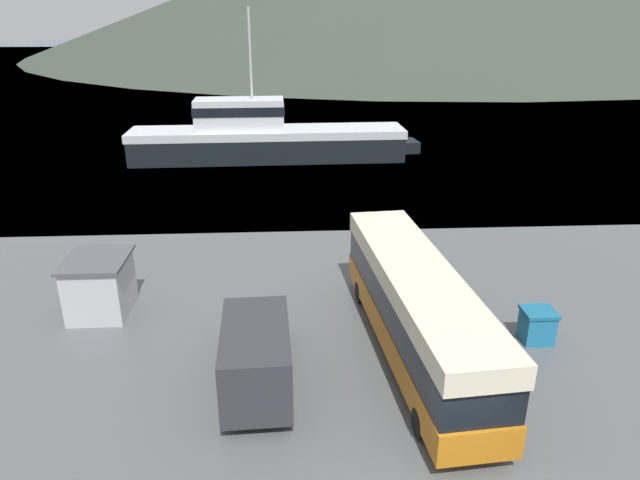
{
  "coord_description": "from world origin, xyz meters",
  "views": [
    {
      "loc": [
        -4.29,
        -11.46,
        11.65
      ],
      "look_at": [
        -2.95,
        12.39,
        2.0
      ],
      "focal_mm": 32.0,
      "sensor_mm": 36.0,
      "label": 1
    }
  ],
  "objects_px": {
    "fishing_boat": "(263,137)",
    "tour_bus": "(416,307)",
    "delivery_van": "(256,350)",
    "small_boat": "(384,147)",
    "storage_bin": "(537,325)",
    "dock_kiosk": "(100,285)"
  },
  "relations": [
    {
      "from": "fishing_boat",
      "to": "tour_bus",
      "type": "bearing_deg",
      "value": 10.86
    },
    {
      "from": "tour_bus",
      "to": "delivery_van",
      "type": "relative_size",
      "value": 1.99
    },
    {
      "from": "tour_bus",
      "to": "delivery_van",
      "type": "height_order",
      "value": "tour_bus"
    },
    {
      "from": "delivery_van",
      "to": "small_boat",
      "type": "height_order",
      "value": "delivery_van"
    },
    {
      "from": "storage_bin",
      "to": "tour_bus",
      "type": "bearing_deg",
      "value": -172.82
    },
    {
      "from": "storage_bin",
      "to": "small_boat",
      "type": "bearing_deg",
      "value": 91.47
    },
    {
      "from": "tour_bus",
      "to": "fishing_boat",
      "type": "height_order",
      "value": "fishing_boat"
    },
    {
      "from": "tour_bus",
      "to": "storage_bin",
      "type": "height_order",
      "value": "tour_bus"
    },
    {
      "from": "dock_kiosk",
      "to": "small_boat",
      "type": "height_order",
      "value": "dock_kiosk"
    },
    {
      "from": "tour_bus",
      "to": "delivery_van",
      "type": "bearing_deg",
      "value": -170.2
    },
    {
      "from": "fishing_boat",
      "to": "small_boat",
      "type": "bearing_deg",
      "value": 99.36
    },
    {
      "from": "delivery_van",
      "to": "storage_bin",
      "type": "xyz_separation_m",
      "value": [
        10.39,
        2.08,
        -0.64
      ]
    },
    {
      "from": "small_boat",
      "to": "tour_bus",
      "type": "bearing_deg",
      "value": 165.55
    },
    {
      "from": "fishing_boat",
      "to": "storage_bin",
      "type": "relative_size",
      "value": 17.54
    },
    {
      "from": "small_boat",
      "to": "delivery_van",
      "type": "bearing_deg",
      "value": 156.66
    },
    {
      "from": "small_boat",
      "to": "storage_bin",
      "type": "bearing_deg",
      "value": 174.29
    },
    {
      "from": "fishing_boat",
      "to": "small_boat",
      "type": "xyz_separation_m",
      "value": [
        10.5,
        2.01,
        -1.44
      ]
    },
    {
      "from": "small_boat",
      "to": "fishing_boat",
      "type": "bearing_deg",
      "value": 93.63
    },
    {
      "from": "storage_bin",
      "to": "small_boat",
      "type": "height_order",
      "value": "storage_bin"
    },
    {
      "from": "storage_bin",
      "to": "small_boat",
      "type": "distance_m",
      "value": 31.05
    },
    {
      "from": "fishing_boat",
      "to": "delivery_van",
      "type": "bearing_deg",
      "value": 0.22
    },
    {
      "from": "tour_bus",
      "to": "small_boat",
      "type": "height_order",
      "value": "tour_bus"
    }
  ]
}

